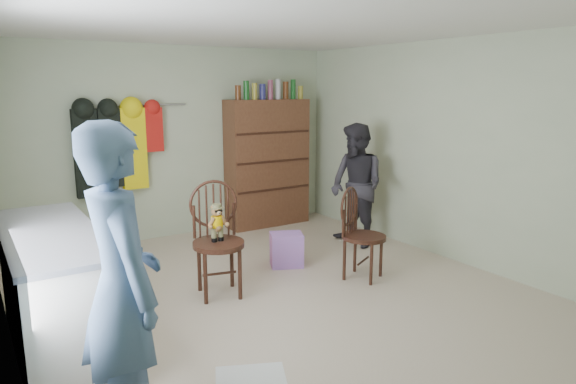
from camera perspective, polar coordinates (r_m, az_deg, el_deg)
ground_plane at (r=5.06m, az=-1.18°, el=-11.30°), size 5.00×5.00×0.00m
room_walls at (r=5.14m, az=-4.39°, el=7.20°), size 5.00×5.00×5.00m
counter at (r=4.27m, az=-24.44°, el=-9.98°), size 0.64×1.86×0.94m
chair_front at (r=4.95m, az=-7.91°, el=-4.46°), size 0.59×0.59×1.10m
chair_far at (r=5.38m, az=7.88°, el=-4.20°), size 0.58×0.58×0.96m
striped_bag at (r=5.76m, az=-0.17°, el=-6.42°), size 0.43×0.39×0.37m
person_left at (r=2.94m, az=-18.00°, el=-10.17°), size 0.47×0.68×1.81m
person_right at (r=6.43m, az=7.63°, el=0.73°), size 0.58×0.75×1.54m
dresser at (r=7.35m, az=-2.31°, el=3.33°), size 1.20×0.39×2.08m
coat_rack at (r=6.59m, az=-18.52°, el=4.73°), size 1.42×0.12×1.09m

